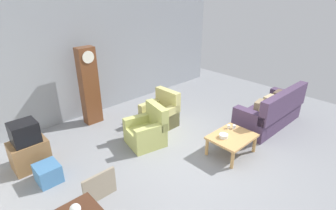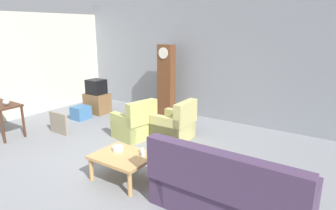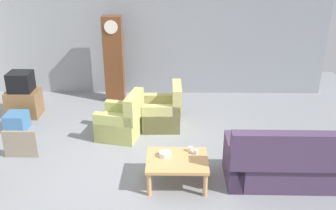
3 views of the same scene
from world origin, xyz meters
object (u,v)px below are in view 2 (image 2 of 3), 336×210
Objects in this scene: armchair_olive_far at (175,126)px; glass_dome_cloche at (6,102)px; bowl_white_stacked at (118,149)px; storage_box_blue at (81,113)px; tv_stand_cabinet at (97,103)px; coffee_table_wood at (123,158)px; tv_crt at (96,87)px; cup_blue_rimmed at (143,154)px; couch_floral at (228,192)px; grandfather_clock at (166,81)px; framed_picture_leaning at (59,123)px; armchair_olive_near at (135,125)px; cup_white_porcelain at (142,151)px.

glass_dome_cloche is (-3.23, -2.04, 0.54)m from armchair_olive_far.
storage_box_blue is at bearing 150.52° from bowl_white_stacked.
armchair_olive_far is 3.10m from tv_stand_cabinet.
bowl_white_stacked is (-0.19, 0.09, 0.10)m from coffee_table_wood.
tv_crt reaches higher than cup_blue_rimmed.
coffee_table_wood is 4.19m from tv_crt.
couch_floral is 5.71m from tv_stand_cabinet.
cup_blue_rimmed is at bearing -33.00° from tv_stand_cabinet.
grandfather_clock reaches higher than glass_dome_cloche.
framed_picture_leaning and bowl_white_stacked have the same top height.
tv_stand_cabinet is 0.50m from tv_crt.
armchair_olive_far is 2.03m from coffee_table_wood.
cup_blue_rimmed is 0.45× the size of bowl_white_stacked.
bowl_white_stacked is at bearing -87.85° from armchair_olive_far.
armchair_olive_near is at bearing -22.65° from tv_stand_cabinet.
tv_stand_cabinet is at bearing 147.00° from cup_blue_rimmed.
tv_crt reaches higher than cup_white_porcelain.
tv_stand_cabinet is 1.42× the size of tv_crt.
grandfather_clock is at bearing 59.31° from glass_dome_cloche.
framed_picture_leaning is at bearing 165.52° from bowl_white_stacked.
couch_floral is 2.29× the size of armchair_olive_far.
armchair_olive_far is at bearing 28.61° from armchair_olive_near.
armchair_olive_near is 1.73m from bowl_white_stacked.
storage_box_blue is (-2.99, -0.19, -0.13)m from armchair_olive_far.
armchair_olive_near is 1.37× the size of tv_stand_cabinet.
tv_stand_cabinet reaches higher than framed_picture_leaning.
bowl_white_stacked reaches higher than storage_box_blue.
bowl_white_stacked is at bearing -37.62° from tv_crt.
armchair_olive_far is (0.81, 0.44, 0.00)m from armchair_olive_near.
cup_white_porcelain reaches higher than coffee_table_wood.
couch_floral is 4.74m from grandfather_clock.
coffee_table_wood is 3.52m from glass_dome_cloche.
coffee_table_wood is 0.34m from cup_white_porcelain.
grandfather_clock reaches higher than cup_blue_rimmed.
coffee_table_wood is 1.41× the size of tv_stand_cabinet.
armchair_olive_far is at bearing 97.48° from coffee_table_wood.
framed_picture_leaning is at bearing 47.42° from glass_dome_cloche.
cup_white_porcelain is (1.67, -3.16, -0.54)m from grandfather_clock.
grandfather_clock reaches higher than couch_floral.
tv_crt is (-1.88, -0.90, -0.23)m from grandfather_clock.
tv_stand_cabinet is at bearing 143.03° from coffee_table_wood.
cup_blue_rimmed reaches higher than coffee_table_wood.
couch_floral is 4.77× the size of storage_box_blue.
armchair_olive_near is at bearing -22.65° from tv_crt.
tv_crt is 1.91m from framed_picture_leaning.
armchair_olive_near is at bearing 134.14° from cup_blue_rimmed.
coffee_table_wood is 2.87m from framed_picture_leaning.
cup_white_porcelain is at bearing 4.23° from glass_dome_cloche.
storage_box_blue is (-2.17, 0.25, -0.13)m from armchair_olive_near.
couch_floral is 24.53× the size of cup_blue_rimmed.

